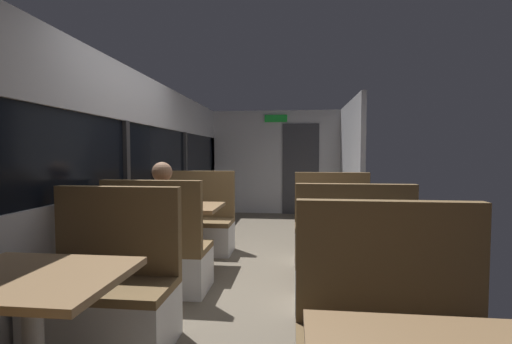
{
  "coord_description": "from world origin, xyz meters",
  "views": [
    {
      "loc": [
        0.41,
        -3.68,
        1.34
      ],
      "look_at": [
        -0.36,
        3.37,
        0.97
      ],
      "focal_mm": 24.65,
      "sensor_mm": 36.0,
      "label": 1
    }
  ],
  "objects_px": {
    "dining_table_near_window": "(32,294)",
    "bench_mid_window_facing_end": "(159,258)",
    "dining_table_rear_aisle": "(340,220)",
    "bench_rear_aisle_facing_end": "(351,271)",
    "dining_table_mid_window": "(182,214)",
    "bench_mid_window_facing_entry": "(198,228)",
    "seated_passenger": "(162,235)",
    "bench_near_window_facing_entry": "(107,298)",
    "bench_rear_aisle_facing_entry": "(333,234)"
  },
  "relations": [
    {
      "from": "dining_table_rear_aisle",
      "to": "bench_near_window_facing_entry",
      "type": "bearing_deg",
      "value": -140.94
    },
    {
      "from": "bench_mid_window_facing_entry",
      "to": "seated_passenger",
      "type": "distance_m",
      "value": 1.34
    },
    {
      "from": "bench_mid_window_facing_end",
      "to": "seated_passenger",
      "type": "bearing_deg",
      "value": 90.0
    },
    {
      "from": "dining_table_mid_window",
      "to": "bench_rear_aisle_facing_end",
      "type": "distance_m",
      "value": 2.03
    },
    {
      "from": "dining_table_rear_aisle",
      "to": "bench_rear_aisle_facing_entry",
      "type": "relative_size",
      "value": 0.82
    },
    {
      "from": "bench_mid_window_facing_entry",
      "to": "dining_table_rear_aisle",
      "type": "relative_size",
      "value": 1.22
    },
    {
      "from": "bench_near_window_facing_entry",
      "to": "bench_mid_window_facing_entry",
      "type": "xyz_separation_m",
      "value": [
        0.0,
        2.35,
        0.0
      ]
    },
    {
      "from": "bench_mid_window_facing_end",
      "to": "dining_table_rear_aisle",
      "type": "relative_size",
      "value": 1.22
    },
    {
      "from": "bench_near_window_facing_entry",
      "to": "bench_mid_window_facing_end",
      "type": "relative_size",
      "value": 1.0
    },
    {
      "from": "dining_table_mid_window",
      "to": "dining_table_rear_aisle",
      "type": "xyz_separation_m",
      "value": [
        1.79,
        -0.2,
        0.0
      ]
    },
    {
      "from": "bench_mid_window_facing_entry",
      "to": "dining_table_rear_aisle",
      "type": "xyz_separation_m",
      "value": [
        1.79,
        -0.9,
        0.31
      ]
    },
    {
      "from": "dining_table_mid_window",
      "to": "bench_rear_aisle_facing_entry",
      "type": "xyz_separation_m",
      "value": [
        1.79,
        0.5,
        -0.31
      ]
    },
    {
      "from": "dining_table_rear_aisle",
      "to": "bench_rear_aisle_facing_end",
      "type": "bearing_deg",
      "value": -90.0
    },
    {
      "from": "dining_table_mid_window",
      "to": "bench_rear_aisle_facing_end",
      "type": "xyz_separation_m",
      "value": [
        1.79,
        -0.9,
        -0.31
      ]
    },
    {
      "from": "dining_table_mid_window",
      "to": "seated_passenger",
      "type": "xyz_separation_m",
      "value": [
        0.0,
        -0.63,
        -0.1
      ]
    },
    {
      "from": "bench_rear_aisle_facing_end",
      "to": "bench_mid_window_facing_end",
      "type": "bearing_deg",
      "value": 173.62
    },
    {
      "from": "dining_table_near_window",
      "to": "bench_rear_aisle_facing_end",
      "type": "xyz_separation_m",
      "value": [
        1.79,
        1.45,
        -0.31
      ]
    },
    {
      "from": "bench_mid_window_facing_entry",
      "to": "bench_near_window_facing_entry",
      "type": "bearing_deg",
      "value": -90.0
    },
    {
      "from": "dining_table_mid_window",
      "to": "bench_mid_window_facing_end",
      "type": "bearing_deg",
      "value": -90.0
    },
    {
      "from": "bench_rear_aisle_facing_end",
      "to": "bench_rear_aisle_facing_entry",
      "type": "bearing_deg",
      "value": 90.0
    },
    {
      "from": "dining_table_rear_aisle",
      "to": "dining_table_near_window",
      "type": "bearing_deg",
      "value": -129.75
    },
    {
      "from": "seated_passenger",
      "to": "bench_near_window_facing_entry",
      "type": "bearing_deg",
      "value": -90.0
    },
    {
      "from": "bench_rear_aisle_facing_end",
      "to": "seated_passenger",
      "type": "relative_size",
      "value": 0.87
    },
    {
      "from": "bench_rear_aisle_facing_end",
      "to": "seated_passenger",
      "type": "height_order",
      "value": "seated_passenger"
    },
    {
      "from": "bench_near_window_facing_entry",
      "to": "bench_mid_window_facing_end",
      "type": "distance_m",
      "value": 0.95
    },
    {
      "from": "bench_mid_window_facing_end",
      "to": "bench_rear_aisle_facing_entry",
      "type": "xyz_separation_m",
      "value": [
        1.79,
        1.2,
        0.0
      ]
    },
    {
      "from": "dining_table_near_window",
      "to": "bench_mid_window_facing_end",
      "type": "xyz_separation_m",
      "value": [
        0.0,
        1.65,
        -0.31
      ]
    },
    {
      "from": "bench_near_window_facing_entry",
      "to": "dining_table_mid_window",
      "type": "distance_m",
      "value": 1.68
    },
    {
      "from": "bench_mid_window_facing_entry",
      "to": "bench_rear_aisle_facing_end",
      "type": "xyz_separation_m",
      "value": [
        1.79,
        -1.6,
        0.0
      ]
    },
    {
      "from": "bench_near_window_facing_entry",
      "to": "dining_table_rear_aisle",
      "type": "distance_m",
      "value": 2.33
    },
    {
      "from": "bench_rear_aisle_facing_entry",
      "to": "dining_table_near_window",
      "type": "bearing_deg",
      "value": -122.12
    },
    {
      "from": "bench_mid_window_facing_end",
      "to": "seated_passenger",
      "type": "distance_m",
      "value": 0.22
    },
    {
      "from": "bench_mid_window_facing_end",
      "to": "bench_mid_window_facing_entry",
      "type": "xyz_separation_m",
      "value": [
        0.0,
        1.4,
        0.0
      ]
    },
    {
      "from": "bench_rear_aisle_facing_entry",
      "to": "bench_near_window_facing_entry",
      "type": "bearing_deg",
      "value": -129.75
    },
    {
      "from": "dining_table_rear_aisle",
      "to": "bench_rear_aisle_facing_end",
      "type": "xyz_separation_m",
      "value": [
        0.0,
        -0.7,
        -0.31
      ]
    },
    {
      "from": "dining_table_near_window",
      "to": "seated_passenger",
      "type": "distance_m",
      "value": 1.73
    },
    {
      "from": "dining_table_mid_window",
      "to": "bench_rear_aisle_facing_entry",
      "type": "distance_m",
      "value": 1.88
    },
    {
      "from": "dining_table_mid_window",
      "to": "dining_table_rear_aisle",
      "type": "height_order",
      "value": "same"
    },
    {
      "from": "dining_table_mid_window",
      "to": "dining_table_rear_aisle",
      "type": "bearing_deg",
      "value": -6.38
    },
    {
      "from": "bench_mid_window_facing_entry",
      "to": "bench_rear_aisle_facing_end",
      "type": "relative_size",
      "value": 1.0
    },
    {
      "from": "dining_table_mid_window",
      "to": "bench_rear_aisle_facing_entry",
      "type": "height_order",
      "value": "bench_rear_aisle_facing_entry"
    },
    {
      "from": "dining_table_near_window",
      "to": "bench_mid_window_facing_end",
      "type": "distance_m",
      "value": 1.68
    },
    {
      "from": "dining_table_rear_aisle",
      "to": "bench_mid_window_facing_entry",
      "type": "bearing_deg",
      "value": 153.32
    },
    {
      "from": "bench_mid_window_facing_end",
      "to": "bench_mid_window_facing_entry",
      "type": "relative_size",
      "value": 1.0
    },
    {
      "from": "bench_near_window_facing_entry",
      "to": "bench_rear_aisle_facing_entry",
      "type": "xyz_separation_m",
      "value": [
        1.79,
        2.15,
        0.0
      ]
    },
    {
      "from": "bench_near_window_facing_entry",
      "to": "bench_rear_aisle_facing_end",
      "type": "bearing_deg",
      "value": 22.82
    },
    {
      "from": "bench_near_window_facing_entry",
      "to": "dining_table_mid_window",
      "type": "xyz_separation_m",
      "value": [
        0.0,
        1.65,
        0.31
      ]
    },
    {
      "from": "dining_table_mid_window",
      "to": "bench_mid_window_facing_entry",
      "type": "height_order",
      "value": "bench_mid_window_facing_entry"
    },
    {
      "from": "dining_table_rear_aisle",
      "to": "seated_passenger",
      "type": "height_order",
      "value": "seated_passenger"
    },
    {
      "from": "bench_near_window_facing_entry",
      "to": "bench_mid_window_facing_entry",
      "type": "bearing_deg",
      "value": 90.0
    }
  ]
}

